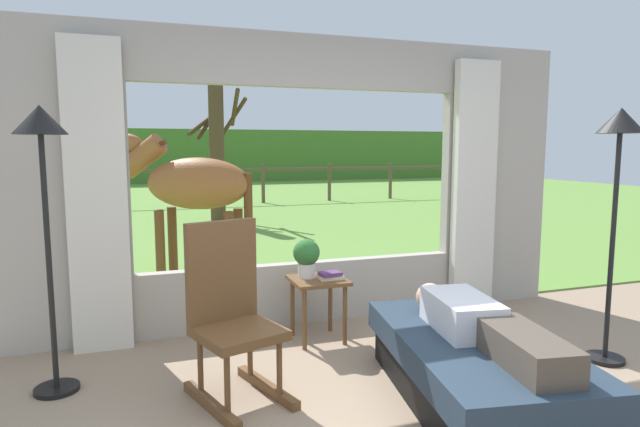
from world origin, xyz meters
The scene contains 16 objects.
back_wall_with_window centered at (0.00, 2.26, 1.25)m, with size 5.20×0.12×2.55m.
curtain_panel_left centered at (-1.69, 2.12, 1.20)m, with size 0.44×0.10×2.40m, color silver.
curtain_panel_right centered at (1.69, 2.12, 1.20)m, with size 0.44×0.10×2.40m, color silver.
outdoor_pasture_lawn centered at (0.00, 13.16, 0.01)m, with size 36.00×21.68×0.02m, color olive.
distant_hill_ridge centered at (0.00, 23.00, 1.20)m, with size 36.00×2.00×2.40m, color #47772B.
recliner_sofa centered at (0.53, 0.42, 0.22)m, with size 1.17×1.83×0.42m.
reclining_person centered at (0.53, 0.37, 0.52)m, with size 0.44×1.43×0.22m.
rocking_chair centered at (-0.87, 1.01, 0.55)m, with size 0.65×0.79×1.12m.
side_table centered at (-0.03, 1.76, 0.43)m, with size 0.44×0.44×0.52m.
potted_plant centered at (-0.11, 1.82, 0.70)m, with size 0.22×0.22×0.32m.
book_stack centered at (0.06, 1.71, 0.55)m, with size 0.20×0.14×0.06m.
floor_lamp_left centered at (-1.95, 1.44, 1.49)m, with size 0.32×0.32×1.84m.
floor_lamp_right centered at (1.86, 0.65, 1.51)m, with size 0.32×0.32×1.86m.
horse centered at (-0.80, 4.06, 1.16)m, with size 1.74×1.21×1.73m.
pasture_tree centered at (0.26, 9.27, 1.53)m, with size 1.32×1.19×2.85m.
pasture_fence_line centered at (0.00, 12.51, 0.74)m, with size 16.10×0.10×1.10m.
Camera 1 is at (-1.40, -2.26, 1.58)m, focal length 29.89 mm.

